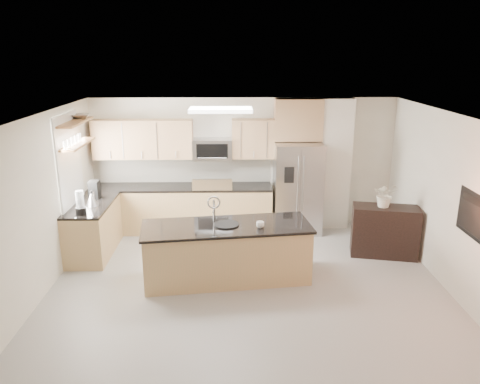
{
  "coord_description": "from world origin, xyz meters",
  "views": [
    {
      "loc": [
        -0.25,
        -5.9,
        3.45
      ],
      "look_at": [
        -0.1,
        1.3,
        1.28
      ],
      "focal_mm": 35.0,
      "sensor_mm": 36.0,
      "label": 1
    }
  ],
  "objects_px": {
    "island": "(227,252)",
    "bowl": "(80,116)",
    "platter": "(226,224)",
    "credenza": "(385,231)",
    "flower_vase": "(386,189)",
    "refrigerator": "(297,188)",
    "blender": "(80,204)",
    "coffee_maker": "(95,190)",
    "range": "(213,208)",
    "microwave": "(212,149)",
    "cup": "(260,225)",
    "kettle": "(92,199)",
    "television": "(472,219)"
  },
  "relations": [
    {
      "from": "island",
      "to": "bowl",
      "type": "xyz_separation_m",
      "value": [
        -2.53,
        1.46,
        1.94
      ]
    },
    {
      "from": "platter",
      "to": "bowl",
      "type": "bearing_deg",
      "value": 150.09
    },
    {
      "from": "credenza",
      "to": "island",
      "type": "bearing_deg",
      "value": -151.53
    },
    {
      "from": "island",
      "to": "credenza",
      "type": "distance_m",
      "value": 2.87
    },
    {
      "from": "flower_vase",
      "to": "island",
      "type": "bearing_deg",
      "value": -162.79
    },
    {
      "from": "island",
      "to": "credenza",
      "type": "height_order",
      "value": "island"
    },
    {
      "from": "flower_vase",
      "to": "platter",
      "type": "bearing_deg",
      "value": -162.92
    },
    {
      "from": "refrigerator",
      "to": "blender",
      "type": "relative_size",
      "value": 4.49
    },
    {
      "from": "platter",
      "to": "coffee_maker",
      "type": "distance_m",
      "value": 2.75
    },
    {
      "from": "island",
      "to": "refrigerator",
      "type": "bearing_deg",
      "value": 49.12
    },
    {
      "from": "island",
      "to": "platter",
      "type": "bearing_deg",
      "value": 76.88
    },
    {
      "from": "range",
      "to": "coffee_maker",
      "type": "bearing_deg",
      "value": -160.79
    },
    {
      "from": "microwave",
      "to": "coffee_maker",
      "type": "relative_size",
      "value": 2.4
    },
    {
      "from": "refrigerator",
      "to": "blender",
      "type": "xyz_separation_m",
      "value": [
        -3.73,
        -1.57,
        0.2
      ]
    },
    {
      "from": "refrigerator",
      "to": "platter",
      "type": "xyz_separation_m",
      "value": [
        -1.38,
        -2.05,
        0.02
      ]
    },
    {
      "from": "credenza",
      "to": "refrigerator",
      "type": "bearing_deg",
      "value": 149.81
    },
    {
      "from": "blender",
      "to": "microwave",
      "type": "bearing_deg",
      "value": 40.04
    },
    {
      "from": "coffee_maker",
      "to": "island",
      "type": "bearing_deg",
      "value": -30.05
    },
    {
      "from": "microwave",
      "to": "cup",
      "type": "bearing_deg",
      "value": -71.27
    },
    {
      "from": "range",
      "to": "platter",
      "type": "relative_size",
      "value": 2.94
    },
    {
      "from": "bowl",
      "to": "flower_vase",
      "type": "height_order",
      "value": "bowl"
    },
    {
      "from": "microwave",
      "to": "kettle",
      "type": "height_order",
      "value": "microwave"
    },
    {
      "from": "range",
      "to": "island",
      "type": "bearing_deg",
      "value": -82.38
    },
    {
      "from": "platter",
      "to": "kettle",
      "type": "xyz_separation_m",
      "value": [
        -2.31,
        0.92,
        0.13
      ]
    },
    {
      "from": "island",
      "to": "coffee_maker",
      "type": "height_order",
      "value": "island"
    },
    {
      "from": "island",
      "to": "coffee_maker",
      "type": "distance_m",
      "value": 2.81
    },
    {
      "from": "range",
      "to": "flower_vase",
      "type": "xyz_separation_m",
      "value": [
        2.99,
        -1.27,
        0.75
      ]
    },
    {
      "from": "range",
      "to": "kettle",
      "type": "relative_size",
      "value": 4.35
    },
    {
      "from": "kettle",
      "to": "flower_vase",
      "type": "xyz_separation_m",
      "value": [
        5.01,
        -0.09,
        0.18
      ]
    },
    {
      "from": "bowl",
      "to": "refrigerator",
      "type": "bearing_deg",
      "value": 8.66
    },
    {
      "from": "microwave",
      "to": "cup",
      "type": "distance_m",
      "value": 2.57
    },
    {
      "from": "island",
      "to": "television",
      "type": "xyz_separation_m",
      "value": [
        3.23,
        -1.02,
        0.9
      ]
    },
    {
      "from": "coffee_maker",
      "to": "refrigerator",
      "type": "bearing_deg",
      "value": 10.32
    },
    {
      "from": "refrigerator",
      "to": "kettle",
      "type": "xyz_separation_m",
      "value": [
        -3.68,
        -1.13,
        0.15
      ]
    },
    {
      "from": "blender",
      "to": "kettle",
      "type": "bearing_deg",
      "value": 83.55
    },
    {
      "from": "range",
      "to": "platter",
      "type": "bearing_deg",
      "value": -82.34
    },
    {
      "from": "refrigerator",
      "to": "kettle",
      "type": "distance_m",
      "value": 3.86
    },
    {
      "from": "island",
      "to": "blender",
      "type": "distance_m",
      "value": 2.49
    },
    {
      "from": "flower_vase",
      "to": "cup",
      "type": "bearing_deg",
      "value": -156.54
    },
    {
      "from": "television",
      "to": "credenza",
      "type": "bearing_deg",
      "value": 14.56
    },
    {
      "from": "credenza",
      "to": "blender",
      "type": "xyz_separation_m",
      "value": [
        -5.11,
        -0.35,
        0.64
      ]
    },
    {
      "from": "cup",
      "to": "flower_vase",
      "type": "distance_m",
      "value": 2.41
    },
    {
      "from": "flower_vase",
      "to": "television",
      "type": "xyz_separation_m",
      "value": [
        0.52,
        -1.85,
        0.13
      ]
    },
    {
      "from": "television",
      "to": "microwave",
      "type": "bearing_deg",
      "value": 47.25
    },
    {
      "from": "kettle",
      "to": "bowl",
      "type": "height_order",
      "value": "bowl"
    },
    {
      "from": "microwave",
      "to": "refrigerator",
      "type": "xyz_separation_m",
      "value": [
        1.66,
        -0.17,
        -0.74
      ]
    },
    {
      "from": "cup",
      "to": "blender",
      "type": "height_order",
      "value": "blender"
    },
    {
      "from": "credenza",
      "to": "kettle",
      "type": "height_order",
      "value": "kettle"
    },
    {
      "from": "range",
      "to": "flower_vase",
      "type": "distance_m",
      "value": 3.33
    },
    {
      "from": "microwave",
      "to": "cup",
      "type": "height_order",
      "value": "microwave"
    }
  ]
}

